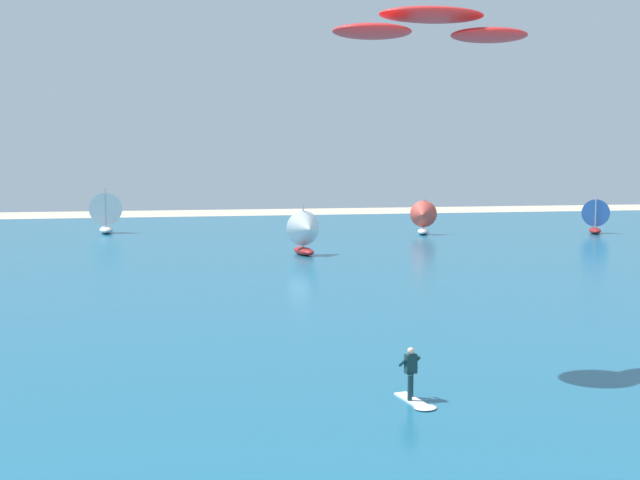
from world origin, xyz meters
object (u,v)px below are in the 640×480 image
at_px(kite, 431,26).
at_px(sailboat_heeled_over, 306,233).
at_px(kitesurfer, 413,383).
at_px(sailboat_trailing, 106,212).
at_px(sailboat_mid_right, 595,216).
at_px(sailboat_leading, 423,217).

distance_m(kite, sailboat_heeled_over, 34.74).
height_order(kitesurfer, sailboat_trailing, sailboat_trailing).
relative_size(sailboat_trailing, sailboat_mid_right, 1.19).
bearing_deg(kite, sailboat_mid_right, 53.09).
relative_size(kite, sailboat_leading, 1.83).
xyz_separation_m(sailboat_trailing, sailboat_leading, (31.65, -8.72, -0.39)).
relative_size(sailboat_heeled_over, sailboat_mid_right, 1.00).
bearing_deg(sailboat_trailing, sailboat_mid_right, -12.06).
height_order(sailboat_heeled_over, sailboat_mid_right, sailboat_heeled_over).
height_order(kitesurfer, sailboat_heeled_over, sailboat_heeled_over).
bearing_deg(sailboat_heeled_over, kite, -92.92).
bearing_deg(kitesurfer, kite, 65.06).
distance_m(kite, sailboat_mid_right, 58.37).
xyz_separation_m(kitesurfer, sailboat_heeled_over, (3.49, 37.01, 1.21)).
distance_m(kite, sailboat_leading, 51.64).
height_order(kite, sailboat_trailing, kite).
bearing_deg(kitesurfer, sailboat_heeled_over, 84.62).
bearing_deg(sailboat_mid_right, sailboat_heeled_over, -158.70).
bearing_deg(kitesurfer, sailboat_leading, 70.52).
distance_m(kitesurfer, sailboat_mid_right, 61.64).
bearing_deg(sailboat_trailing, kite, -74.99).
height_order(kitesurfer, sailboat_leading, sailboat_leading).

